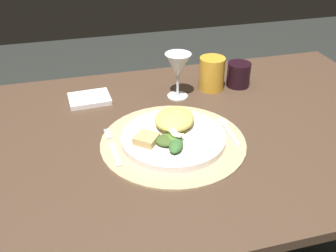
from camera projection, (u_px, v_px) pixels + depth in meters
dining_table at (186, 172)px, 1.10m from camera, size 1.33×0.82×0.75m
placemat at (173, 142)px, 0.97m from camera, size 0.37×0.37×0.01m
dinner_plate at (173, 138)px, 0.96m from camera, size 0.26×0.26×0.02m
pasta_serving at (174, 119)px, 0.99m from camera, size 0.15×0.15×0.04m
salad_greens at (171, 141)px, 0.92m from camera, size 0.08×0.09×0.03m
bread_piece at (146, 139)px, 0.93m from camera, size 0.07×0.07×0.02m
fork at (113, 148)px, 0.94m from camera, size 0.02×0.16×0.00m
spoon at (225, 126)px, 1.02m from camera, size 0.03×0.14×0.01m
napkin at (90, 99)px, 1.16m from camera, size 0.13×0.10×0.01m
wine_glass at (178, 67)px, 1.13m from camera, size 0.08×0.08×0.14m
amber_tumbler at (212, 74)px, 1.20m from camera, size 0.08×0.08×0.10m
dark_tumbler at (239, 75)px, 1.23m from camera, size 0.07×0.07×0.08m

